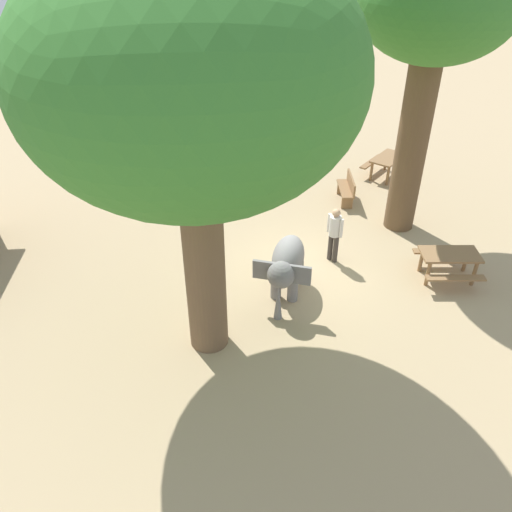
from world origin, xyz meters
TOP-DOWN VIEW (x-y plane):
  - ground_plane at (0.00, 0.00)m, footprint 60.00×60.00m
  - elephant at (-0.97, 0.52)m, footprint 2.08×1.56m
  - person_handler at (0.42, -0.99)m, footprint 0.41×0.36m
  - shade_tree_main at (-2.56, 2.49)m, footprint 6.40×5.86m
  - shade_tree_secondary at (2.14, -3.45)m, footprint 4.41×4.05m
  - wooden_bench at (3.88, -2.22)m, footprint 1.43×0.52m
  - picnic_table_near at (5.62, -4.13)m, footprint 2.11×2.10m
  - picnic_table_far at (-0.68, -3.82)m, footprint 1.60×1.62m

SIDE VIEW (x-z plane):
  - ground_plane at x=0.00m, z-range 0.00..0.00m
  - wooden_bench at x=3.88m, z-range 0.03..0.91m
  - picnic_table_near at x=5.62m, z-range 0.20..0.98m
  - picnic_table_far at x=-0.68m, z-range 0.20..0.98m
  - elephant at x=-0.97m, z-range 0.20..1.64m
  - person_handler at x=0.42m, z-range 0.14..1.76m
  - shade_tree_main at x=-2.56m, z-range 1.78..10.01m
  - shade_tree_secondary at x=2.14m, z-range 2.17..10.15m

